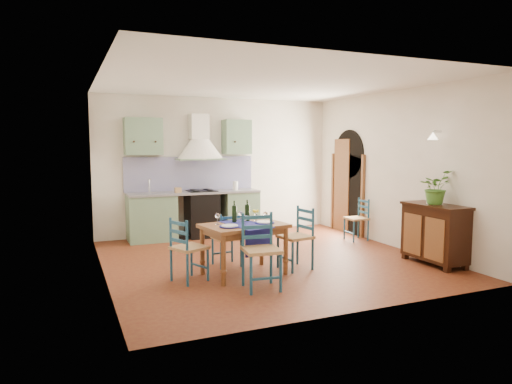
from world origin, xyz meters
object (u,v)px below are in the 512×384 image
Objects in this scene: potted_plant at (435,187)px; sideboard at (435,232)px; chair_near at (261,250)px; dining_table at (244,230)px.

sideboard is at bearing -74.87° from potted_plant.
sideboard is at bearing 0.84° from chair_near.
dining_table is at bearing 168.19° from potted_plant.
dining_table is 1.19× the size of sideboard.
potted_plant reaches higher than chair_near.
potted_plant is at bearing 1.19° from chair_near.
dining_table is 3.02m from potted_plant.
dining_table is at bearing 167.87° from sideboard.
sideboard is at bearing -12.13° from dining_table.
chair_near is 3.02m from potted_plant.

